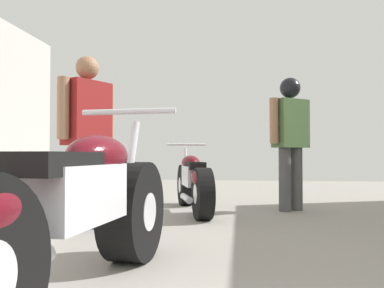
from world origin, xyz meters
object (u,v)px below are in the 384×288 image
Objects in this scene: mechanic_in_blue at (87,131)px; mechanic_with_helmet at (290,131)px; motorcycle_black_naked at (193,182)px; motorcycle_maroon_cruiser at (73,216)px.

mechanic_in_blue is 0.98× the size of mechanic_with_helmet.
motorcycle_black_naked is 1.74m from mechanic_in_blue.
motorcycle_maroon_cruiser is 1.19× the size of motorcycle_black_naked.
mechanic_with_helmet is at bearing 36.18° from mechanic_in_blue.
mechanic_in_blue is 2.75m from mechanic_with_helmet.
mechanic_in_blue reaches higher than motorcycle_maroon_cruiser.
mechanic_with_helmet is at bearing 12.10° from motorcycle_black_naked.
mechanic_in_blue is at bearing -143.82° from mechanic_with_helmet.
motorcycle_black_naked is at bearing -167.90° from mechanic_with_helmet.
motorcycle_maroon_cruiser is 3.29m from motorcycle_black_naked.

